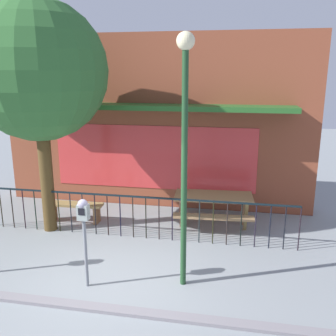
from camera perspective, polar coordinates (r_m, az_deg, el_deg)
ground at (r=6.85m, az=-9.81°, el=-16.99°), size 40.00×40.00×0.00m
pub_storefront at (r=9.97m, az=-2.01°, el=7.01°), size 8.32×1.31×4.53m
patio_fence_front at (r=8.19m, az=-5.41°, el=-6.26°), size 7.01×0.04×0.97m
picnic_table_left at (r=8.83m, az=6.96°, el=-5.11°), size 1.88×1.47×0.79m
patio_bench at (r=9.37m, az=-14.13°, el=-5.97°), size 1.41×0.37×0.48m
parking_meter_near at (r=6.30m, az=-12.78°, el=-7.77°), size 0.18×0.17×1.56m
street_tree at (r=8.50m, az=-19.32°, el=13.75°), size 2.95×2.95×5.06m
street_lamp at (r=5.82m, az=2.57°, el=5.87°), size 0.28×0.28×4.14m
curb_edge at (r=6.30m, az=-12.18°, el=-20.22°), size 11.64×0.20×0.11m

